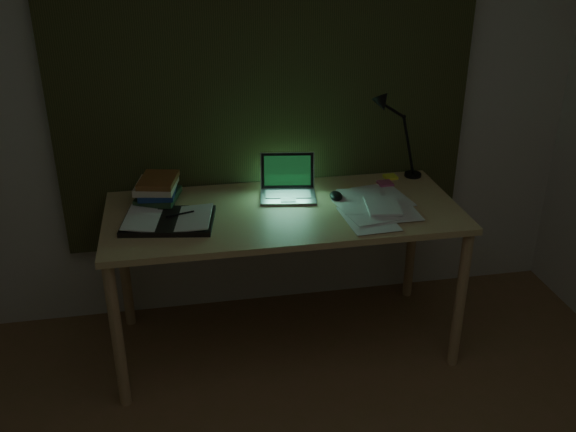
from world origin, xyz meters
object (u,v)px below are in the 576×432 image
at_px(loose_papers, 371,207).
at_px(desk_lamp, 416,133).
at_px(open_textbook, 169,220).
at_px(desk, 284,279).
at_px(book_stack, 158,190).
at_px(laptop, 288,180).

distance_m(loose_papers, desk_lamp, 0.57).
height_order(open_textbook, loose_papers, open_textbook).
relative_size(desk, desk_lamp, 3.51).
bearing_deg(open_textbook, loose_papers, 8.58).
height_order(book_stack, loose_papers, book_stack).
xyz_separation_m(book_stack, desk_lamp, (1.40, 0.13, 0.17)).
relative_size(loose_papers, desk_lamp, 0.77).
height_order(book_stack, desk_lamp, desk_lamp).
bearing_deg(laptop, loose_papers, -19.08).
distance_m(open_textbook, loose_papers, 0.99).
distance_m(open_textbook, book_stack, 0.24).
xyz_separation_m(laptop, desk_lamp, (0.74, 0.17, 0.15)).
xyz_separation_m(open_textbook, book_stack, (-0.05, 0.23, 0.06)).
height_order(loose_papers, desk_lamp, desk_lamp).
relative_size(laptop, desk_lamp, 0.64).
xyz_separation_m(open_textbook, desk_lamp, (1.35, 0.36, 0.23)).
xyz_separation_m(desk, desk_lamp, (0.79, 0.31, 0.65)).
relative_size(laptop, open_textbook, 0.76).
bearing_deg(desk_lamp, laptop, -168.36).
relative_size(desk, loose_papers, 4.55).
bearing_deg(laptop, desk_lamp, 21.74).
distance_m(desk, book_stack, 0.79).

